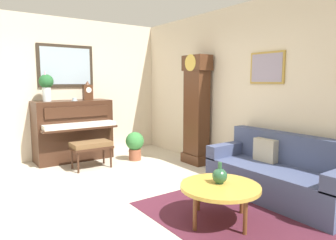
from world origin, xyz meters
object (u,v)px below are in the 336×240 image
(flower_vase, at_px, (46,84))
(green_jug, at_px, (220,176))
(teacup, at_px, (74,100))
(piano, at_px, (73,130))
(grandfather_clock, at_px, (196,113))
(couch, at_px, (279,175))
(mantel_clock, at_px, (88,91))
(potted_plant, at_px, (135,144))
(coffee_table, at_px, (220,188))
(piano_bench, at_px, (91,146))

(flower_vase, xyz_separation_m, green_jug, (3.56, 0.93, -0.99))
(flower_vase, distance_m, teacup, 0.57)
(piano, bearing_deg, teacup, -1.39)
(teacup, height_order, green_jug, teacup)
(grandfather_clock, bearing_deg, teacup, -128.59)
(couch, distance_m, teacup, 3.86)
(mantel_clock, bearing_deg, grandfather_clock, 43.10)
(flower_vase, xyz_separation_m, potted_plant, (0.72, 1.44, -1.17))
(teacup, bearing_deg, piano, 178.61)
(grandfather_clock, relative_size, coffee_table, 2.31)
(potted_plant, bearing_deg, mantel_clock, -138.00)
(green_jug, bearing_deg, mantel_clock, -177.65)
(coffee_table, xyz_separation_m, green_jug, (-0.05, 0.04, 0.12))
(green_jug, bearing_deg, grandfather_clock, 145.69)
(mantel_clock, bearing_deg, flower_vase, -90.04)
(teacup, xyz_separation_m, potted_plant, (0.58, 0.97, -0.88))
(mantel_clock, bearing_deg, potted_plant, 42.00)
(potted_plant, bearing_deg, teacup, -120.65)
(piano_bench, height_order, mantel_clock, mantel_clock)
(piano_bench, xyz_separation_m, green_jug, (2.78, 0.41, 0.10))
(couch, relative_size, mantel_clock, 5.00)
(grandfather_clock, height_order, mantel_clock, grandfather_clock)
(piano, bearing_deg, green_jug, 7.40)
(couch, xyz_separation_m, coffee_table, (0.06, -1.16, 0.08))
(couch, distance_m, mantel_clock, 3.91)
(flower_vase, bearing_deg, piano_bench, 33.73)
(coffee_table, distance_m, potted_plant, 2.94)
(piano, xyz_separation_m, mantel_clock, (0.00, 0.32, 0.75))
(coffee_table, relative_size, mantel_clock, 2.32)
(green_jug, distance_m, potted_plant, 2.89)
(grandfather_clock, xyz_separation_m, couch, (1.96, -0.22, -0.65))
(grandfather_clock, relative_size, potted_plant, 3.62)
(mantel_clock, relative_size, green_jug, 1.58)
(flower_vase, distance_m, potted_plant, 1.99)
(piano, relative_size, piano_bench, 2.06)
(grandfather_clock, height_order, green_jug, grandfather_clock)
(grandfather_clock, bearing_deg, green_jug, -34.31)
(mantel_clock, bearing_deg, teacup, -65.30)
(flower_vase, height_order, potted_plant, flower_vase)
(flower_vase, relative_size, green_jug, 2.42)
(couch, bearing_deg, teacup, -155.00)
(coffee_table, relative_size, flower_vase, 1.52)
(teacup, bearing_deg, coffee_table, 7.07)
(piano, distance_m, teacup, 0.62)
(couch, bearing_deg, mantel_clock, -160.36)
(flower_vase, bearing_deg, piano, 90.15)
(couch, xyz_separation_m, mantel_clock, (-3.56, -1.27, 1.04))
(grandfather_clock, distance_m, coffee_table, 2.51)
(green_jug, bearing_deg, teacup, -172.22)
(couch, bearing_deg, grandfather_clock, 173.55)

